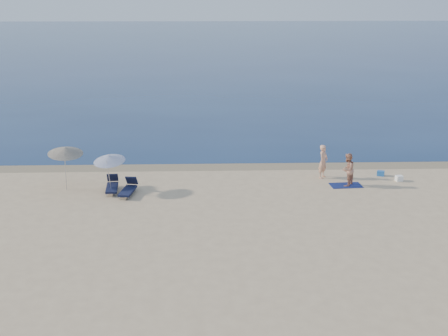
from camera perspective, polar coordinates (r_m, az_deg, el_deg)
The scene contains 11 objects.
sea at distance 113.40m, azimuth 0.17°, elevation 12.56°, with size 240.00×160.00×0.01m, color #0C224A.
wet_sand_strip at distance 34.07m, azimuth 4.77°, elevation 0.19°, with size 240.00×1.60×0.00m, color #847254.
person_left at distance 32.12m, azimuth 10.05°, elevation 0.66°, with size 0.70×0.46×1.91m, color #E09E7E.
person_right at distance 31.06m, azimuth 12.44°, elevation -0.17°, with size 0.88×0.69×1.82m, color tan.
beach_towel at distance 31.33m, azimuth 12.28°, elevation -1.73°, with size 1.69×0.94×0.03m, color #0F184C.
white_bag at distance 32.78m, azimuth 17.36°, elevation -1.01°, with size 0.37×0.31×0.31m, color white.
blue_cooler at distance 33.42m, azimuth 15.63°, elevation -0.52°, with size 0.40×0.29×0.29m, color #2060B2.
umbrella_near at distance 29.72m, azimuth -11.59°, elevation 0.95°, with size 2.09×2.10×2.17m.
umbrella_far at distance 30.67m, azimuth -15.82°, elevation 1.71°, with size 2.43×2.45×2.48m.
lounger_left at distance 30.30m, azimuth -11.30°, elevation -1.79°, with size 0.75×1.84×0.79m.
lounger_right at distance 29.68m, azimuth -9.69°, elevation -2.11°, with size 0.86×1.88×0.80m.
Camera 1 is at (-3.84, -12.87, 10.24)m, focal length 45.00 mm.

